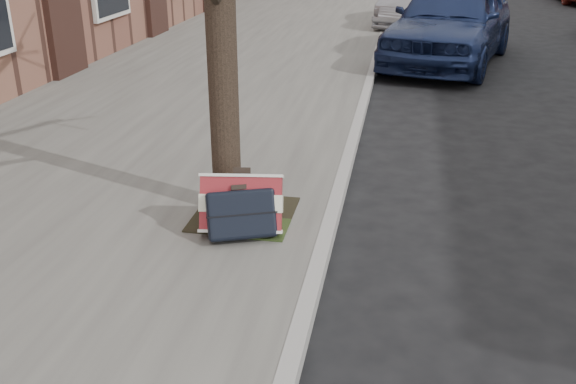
% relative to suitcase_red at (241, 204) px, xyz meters
% --- Properties ---
extents(ground, '(120.00, 120.00, 0.00)m').
position_rel_suitcase_red_xyz_m(ground, '(1.94, -0.88, -0.37)').
color(ground, black).
rests_on(ground, ground).
extents(near_sidewalk, '(5.00, 70.00, 0.12)m').
position_rel_suitcase_red_xyz_m(near_sidewalk, '(-1.76, 14.12, -0.31)').
color(near_sidewalk, slate).
rests_on(near_sidewalk, ground).
extents(dirt_patch, '(0.85, 0.85, 0.02)m').
position_rel_suitcase_red_xyz_m(dirt_patch, '(-0.06, 0.32, -0.25)').
color(dirt_patch, black).
rests_on(dirt_patch, near_sidewalk).
extents(suitcase_red, '(0.70, 0.45, 0.51)m').
position_rel_suitcase_red_xyz_m(suitcase_red, '(0.00, 0.00, 0.00)').
color(suitcase_red, maroon).
rests_on(suitcase_red, near_sidewalk).
extents(suitcase_navy, '(0.63, 0.50, 0.43)m').
position_rel_suitcase_red_xyz_m(suitcase_navy, '(0.02, -0.10, -0.04)').
color(suitcase_navy, black).
rests_on(suitcase_navy, near_sidewalk).
extents(car_near_front, '(2.84, 4.77, 1.52)m').
position_rel_suitcase_red_xyz_m(car_near_front, '(2.00, 7.70, 0.39)').
color(car_near_front, '#152043').
rests_on(car_near_front, ground).
extents(car_near_mid, '(2.53, 4.03, 1.25)m').
position_rel_suitcase_red_xyz_m(car_near_mid, '(1.69, 11.84, 0.25)').
color(car_near_mid, '#919399').
rests_on(car_near_mid, ground).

